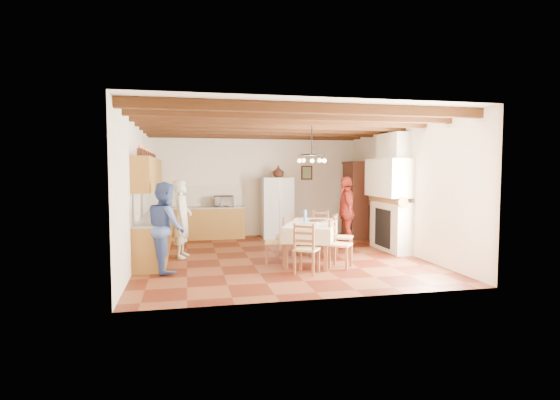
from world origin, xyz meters
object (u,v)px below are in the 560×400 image
at_px(person_woman_blue, 166,227).
at_px(microwave, 224,201).
at_px(chair_left_far, 285,235).
at_px(refrigerator, 277,207).
at_px(dining_table, 311,227).
at_px(chair_end_far, 319,231).
at_px(chair_end_near, 307,248).
at_px(person_woman_red, 346,212).
at_px(chair_right_far, 343,236).
at_px(person_man, 182,219).
at_px(chair_right_near, 340,244).
at_px(hutch, 355,200).
at_px(chair_left_near, 275,241).

relative_size(person_woman_blue, microwave, 3.17).
bearing_deg(chair_left_far, refrigerator, -174.78).
height_order(refrigerator, dining_table, refrigerator).
bearing_deg(chair_end_far, refrigerator, 130.46).
relative_size(refrigerator, chair_left_far, 1.79).
height_order(chair_end_near, person_woman_red, person_woman_red).
relative_size(chair_right_far, microwave, 1.78).
relative_size(chair_end_far, person_woman_red, 0.54).
height_order(chair_end_near, person_man, person_man).
bearing_deg(chair_right_near, chair_end_near, 149.16).
bearing_deg(person_man, dining_table, -100.34).
height_order(chair_end_far, person_man, person_man).
xyz_separation_m(dining_table, person_man, (-2.68, 0.99, 0.13)).
relative_size(dining_table, person_man, 1.22).
relative_size(refrigerator, chair_end_near, 1.79).
distance_m(person_woman_blue, microwave, 4.14).
bearing_deg(hutch, microwave, 176.53).
xyz_separation_m(refrigerator, chair_left_far, (-0.41, -2.78, -0.38)).
height_order(chair_right_near, person_woman_red, person_woman_red).
distance_m(dining_table, person_woman_blue, 2.99).
height_order(dining_table, person_woman_blue, person_woman_blue).
xyz_separation_m(refrigerator, chair_right_near, (0.43, -4.07, -0.38)).
bearing_deg(chair_end_far, chair_end_near, -85.64).
distance_m(chair_end_far, person_woman_red, 1.02).
relative_size(hutch, person_man, 1.26).
height_order(chair_end_near, person_woman_blue, person_woman_blue).
bearing_deg(microwave, refrigerator, -4.50).
bearing_deg(person_man, chair_end_near, -121.48).
bearing_deg(person_woman_blue, chair_end_far, -86.04).
xyz_separation_m(chair_right_near, person_woman_red, (0.93, 2.14, 0.41)).
relative_size(chair_left_far, chair_right_near, 1.00).
bearing_deg(chair_right_near, chair_end_far, 32.47).
xyz_separation_m(dining_table, person_woman_blue, (-2.97, -0.33, 0.12)).
bearing_deg(chair_right_near, chair_left_far, 68.92).
height_order(chair_right_near, chair_right_far, same).
relative_size(hutch, person_woman_red, 1.22).
distance_m(chair_right_far, microwave, 4.12).
relative_size(person_man, person_woman_blue, 1.00).
relative_size(hutch, chair_right_far, 2.26).
distance_m(hutch, dining_table, 3.68).
relative_size(chair_end_near, person_man, 0.56).
bearing_deg(chair_end_near, dining_table, -76.28).
bearing_deg(chair_left_far, chair_left_near, -12.97).
bearing_deg(chair_left_far, dining_table, 50.01).
bearing_deg(chair_end_far, chair_right_near, -65.67).
height_order(dining_table, chair_right_far, chair_right_far).
distance_m(dining_table, person_man, 2.86).
xyz_separation_m(dining_table, microwave, (-1.54, 3.55, 0.31)).
bearing_deg(refrigerator, dining_table, -86.80).
xyz_separation_m(refrigerator, dining_table, (0.03, -3.38, -0.12)).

